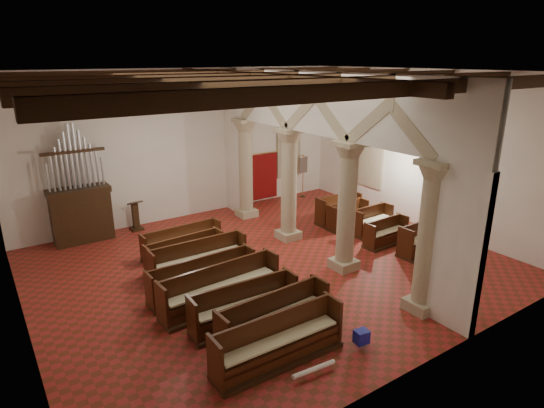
{
  "coord_description": "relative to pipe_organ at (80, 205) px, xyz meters",
  "views": [
    {
      "loc": [
        -7.4,
        -11.1,
        6.42
      ],
      "look_at": [
        0.4,
        0.5,
        1.86
      ],
      "focal_mm": 30.0,
      "sensor_mm": 36.0,
      "label": 1
    }
  ],
  "objects": [
    {
      "name": "aisle_pew_3",
      "position": [
        8.88,
        -4.38,
        -1.02
      ],
      "size": [
        1.79,
        0.78,
        1.03
      ],
      "rotation": [
        0.0,
        0.0,
        0.05
      ],
      "color": "#30200F",
      "rests_on": "floor"
    },
    {
      "name": "window_right_a",
      "position": [
        11.48,
        -7.0,
        0.83
      ],
      "size": [
        0.03,
        1.0,
        2.2
      ],
      "primitive_type": "cube",
      "color": "#2C644A",
      "rests_on": "wall_right"
    },
    {
      "name": "wall_back",
      "position": [
        4.5,
        0.5,
        1.63
      ],
      "size": [
        14.0,
        0.02,
        6.0
      ],
      "primitive_type": "cube",
      "color": "silver",
      "rests_on": "floor"
    },
    {
      "name": "hymnal_box_a",
      "position": [
        3.84,
        -10.28,
        -1.11
      ],
      "size": [
        0.34,
        0.29,
        0.32
      ],
      "primitive_type": "cube",
      "rotation": [
        0.0,
        0.0,
        -0.11
      ],
      "color": "#161595",
      "rests_on": "floor"
    },
    {
      "name": "aisle_pew_1",
      "position": [
        8.86,
        -6.4,
        -1.05
      ],
      "size": [
        1.82,
        0.69,
        0.95
      ],
      "rotation": [
        0.0,
        0.0,
        0.03
      ],
      "color": "#30200F",
      "rests_on": "floor"
    },
    {
      "name": "nave_pew_0",
      "position": [
        1.93,
        -9.67,
        -1.0
      ],
      "size": [
        3.13,
        0.77,
        1.12
      ],
      "rotation": [
        0.0,
        0.0,
        -0.01
      ],
      "color": "#30200F",
      "rests_on": "floor"
    },
    {
      "name": "hymnal_box_b",
      "position": [
        2.78,
        -7.67,
        -1.1
      ],
      "size": [
        0.35,
        0.28,
        0.34
      ],
      "primitive_type": "cube",
      "rotation": [
        0.0,
        0.0,
        0.03
      ],
      "color": "#151994",
      "rests_on": "floor"
    },
    {
      "name": "aisle_pew_2",
      "position": [
        9.25,
        -5.32,
        -1.02
      ],
      "size": [
        1.75,
        0.74,
        1.03
      ],
      "rotation": [
        0.0,
        0.0,
        0.03
      ],
      "color": "#30200F",
      "rests_on": "floor"
    },
    {
      "name": "nave_pew_4",
      "position": [
        1.9,
        -5.98,
        -1.03
      ],
      "size": [
        3.19,
        0.8,
        1.05
      ],
      "rotation": [
        0.0,
        0.0,
        0.03
      ],
      "color": "#30200F",
      "rests_on": "floor"
    },
    {
      "name": "tube_heater_b",
      "position": [
        2.1,
        -9.76,
        -1.21
      ],
      "size": [
        1.05,
        0.19,
        0.1
      ],
      "primitive_type": "cylinder",
      "rotation": [
        0.0,
        1.57,
        0.08
      ],
      "color": "silver",
      "rests_on": "floor"
    },
    {
      "name": "wall_left",
      "position": [
        -2.5,
        -5.5,
        1.63
      ],
      "size": [
        0.02,
        12.0,
        6.0
      ],
      "primitive_type": "cube",
      "color": "silver",
      "rests_on": "floor"
    },
    {
      "name": "floor",
      "position": [
        4.5,
        -5.5,
        -1.37
      ],
      "size": [
        14.0,
        14.0,
        0.0
      ],
      "primitive_type": "plane",
      "color": "maroon",
      "rests_on": "ground"
    },
    {
      "name": "nave_pew_3",
      "position": [
        2.0,
        -6.87,
        -0.99
      ],
      "size": [
        3.46,
        0.96,
        1.15
      ],
      "rotation": [
        0.0,
        0.0,
        0.06
      ],
      "color": "#30200F",
      "rests_on": "floor"
    },
    {
      "name": "pipe_organ",
      "position": [
        0.0,
        0.0,
        0.0
      ],
      "size": [
        2.1,
        0.85,
        4.4
      ],
      "color": "#30200F",
      "rests_on": "floor"
    },
    {
      "name": "aisle_pew_0",
      "position": [
        9.33,
        -7.6,
        -1.0
      ],
      "size": [
        1.95,
        0.81,
        1.09
      ],
      "rotation": [
        0.0,
        0.0,
        0.04
      ],
      "color": "#30200F",
      "rests_on": "floor"
    },
    {
      "name": "wall_right",
      "position": [
        11.5,
        -5.5,
        1.63
      ],
      "size": [
        0.02,
        12.0,
        6.0
      ],
      "primitive_type": "cube",
      "color": "silver",
      "rests_on": "floor"
    },
    {
      "name": "ceiling",
      "position": [
        4.5,
        -5.5,
        4.63
      ],
      "size": [
        14.0,
        14.0,
        0.0
      ],
      "primitive_type": "plane",
      "rotation": [
        3.14,
        0.0,
        0.0
      ],
      "color": "black",
      "rests_on": "wall_back"
    },
    {
      "name": "nave_pew_5",
      "position": [
        2.33,
        -4.82,
        -1.01
      ],
      "size": [
        3.03,
        0.74,
        1.09
      ],
      "rotation": [
        0.0,
        0.0,
        -0.01
      ],
      "color": "#30200F",
      "rests_on": "floor"
    },
    {
      "name": "lectern",
      "position": [
        1.92,
        -0.01,
        -0.87
      ],
      "size": [
        0.51,
        0.52,
        1.22
      ],
      "rotation": [
        0.0,
        0.0,
        0.06
      ],
      "color": "#362511",
      "rests_on": "floor"
    },
    {
      "name": "tube_heater_a",
      "position": [
        2.29,
        -10.46,
        -1.21
      ],
      "size": [
        1.05,
        0.19,
        0.1
      ],
      "primitive_type": "cylinder",
      "rotation": [
        0.0,
        1.57,
        -0.08
      ],
      "color": "silver",
      "rests_on": "floor"
    },
    {
      "name": "window_back",
      "position": [
        9.5,
        0.48,
        0.83
      ],
      "size": [
        1.0,
        0.03,
        2.2
      ],
      "primitive_type": "cube",
      "color": "#2C644A",
      "rests_on": "wall_back"
    },
    {
      "name": "window_right_b",
      "position": [
        11.48,
        -3.0,
        0.83
      ],
      "size": [
        0.03,
        1.0,
        2.2
      ],
      "primitive_type": "cube",
      "color": "#2C644A",
      "rests_on": "wall_right"
    },
    {
      "name": "nave_pew_1",
      "position": [
        2.35,
        -8.89,
        -1.0
      ],
      "size": [
        2.97,
        0.91,
        1.13
      ],
      "rotation": [
        0.0,
        0.0,
        0.05
      ],
      "color": "#30200F",
      "rests_on": "floor"
    },
    {
      "name": "nave_pew_6",
      "position": [
        2.16,
        -4.14,
        -1.03
      ],
      "size": [
        2.58,
        0.85,
        1.02
      ],
      "rotation": [
        0.0,
        0.0,
        0.07
      ],
      "color": "#30200F",
      "rests_on": "floor"
    },
    {
      "name": "wall_front",
      "position": [
        4.5,
        -11.5,
        1.63
      ],
      "size": [
        14.0,
        0.02,
        6.0
      ],
      "primitive_type": "cube",
      "color": "silver",
      "rests_on": "floor"
    },
    {
      "name": "dossal_curtain",
      "position": [
        8.0,
        0.42,
        -0.21
      ],
      "size": [
        1.8,
        0.07,
        2.17
      ],
      "color": "maroon",
      "rests_on": "floor"
    },
    {
      "name": "arcade",
      "position": [
        6.3,
        -5.5,
        2.19
      ],
      "size": [
        0.9,
        11.9,
        6.0
      ],
      "color": "tan",
      "rests_on": "floor"
    },
    {
      "name": "nave_pew_2",
      "position": [
        2.07,
        -7.98,
        -1.01
      ],
      "size": [
        2.84,
        0.84,
        1.1
      ],
      "rotation": [
        0.0,
        0.0,
        -0.04
      ],
      "color": "#30200F",
      "rests_on": "floor"
    },
    {
      "name": "processional_banner",
      "position": [
        9.95,
        -0.13,
        -0.62
      ],
      "size": [
        0.48,
        0.6,
        2.07
      ],
      "rotation": [
        0.0,
        0.0,
        0.08
      ],
      "color": "#30200F",
      "rests_on": "floor"
    },
    {
      "name": "ceiling_beams",
      "position": [
        4.5,
        -5.5,
        4.45
      ],
      "size": [
        13.8,
        11.8,
        0.3
      ],
      "primitive_type": null,
      "color": "#30200F",
      "rests_on": "wall_back"
    },
    {
      "name": "nave_pew_7",
      "position": [
        2.52,
        -3.06,
        -1.06
      ],
      "size": [
        2.8,
        0.77,
        0.95
      ],
      "rotation": [
        0.0,
        0.0,
        0.05
      ],
      "color": "#30200F",
      "rests_on": "floor"
    },
    {
      "name": "hymnal_box_c",
      "position": [
        3.85,
        -5.22,
        -1.1
      ],
      "size": [
        0.43,
        0.39,
        0.35
      ],
      "primitive_type": "cube",
      "rotation": [
        0.0,
        0.0,
        -0.38
      ],
      "color": "navy",
      "rests_on": "floor"
    },
    {
      "name": "aisle_pew_4",
      "position": [
        8.99,
        -3.74,
        -0.99
      ],
      "size": [
        1.94,
        0.76,
        1.13
      ],
      "rotation": [
        0.0,
        0.0,
        -0.0
      ],
      "color": "#30200F",
      "rests_on": "floor"
    }
  ]
}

